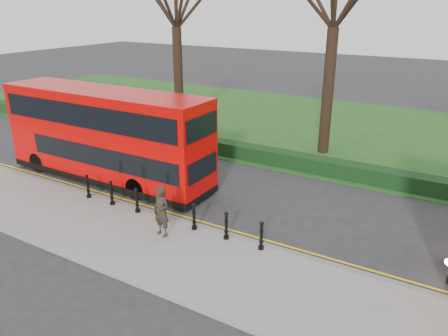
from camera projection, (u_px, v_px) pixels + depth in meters
The scene contains 10 objects.
ground at pixel (195, 213), 17.75m from camera, with size 120.00×120.00×0.00m, color #28282B.
pavement at pixel (146, 244), 15.31m from camera, with size 60.00×4.00×0.15m, color gray.
kerb at pixel (180, 221), 16.92m from camera, with size 60.00×0.25×0.16m, color slate.
grass_verge at pixel (318, 127), 29.79m from camera, with size 60.00×18.00×0.06m, color #1B4D19.
hedge at pixel (267, 156), 23.07m from camera, with size 60.00×0.90×0.80m, color black.
yellow_line_outer at pixel (185, 220), 17.18m from camera, with size 60.00×0.10×0.01m, color yellow.
yellow_line_inner at pixel (188, 217), 17.34m from camera, with size 60.00×0.10×0.01m, color yellow.
bollard_row at pixel (164, 208), 16.65m from camera, with size 8.38×0.15×1.00m.
bus_lead at pixel (106, 136), 20.37m from camera, with size 10.82×2.48×4.30m.
pedestrian at pixel (161, 211), 15.42m from camera, with size 0.69×0.45×1.90m, color #2D251C.
Camera 1 is at (9.15, -13.09, 8.03)m, focal length 35.00 mm.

